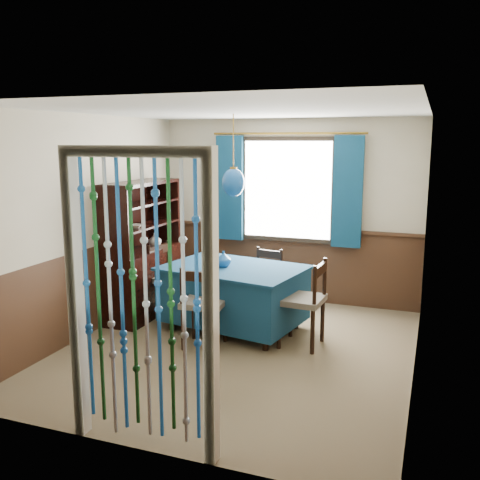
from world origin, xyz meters
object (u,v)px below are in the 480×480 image
at_px(dining_table, 234,293).
at_px(sideboard, 143,269).
at_px(chair_left, 170,278).
at_px(vase_sideboard, 155,239).
at_px(vase_table, 223,260).
at_px(bowl_shelf, 135,226).
at_px(chair_near, 203,304).
at_px(pendant_lamp, 233,182).
at_px(chair_far, 264,280).
at_px(chair_right, 304,301).

xyz_separation_m(dining_table, sideboard, (-1.29, 0.13, 0.15)).
height_order(chair_left, vase_sideboard, vase_sideboard).
height_order(vase_table, bowl_shelf, bowl_shelf).
xyz_separation_m(chair_near, sideboard, (-1.18, 0.77, 0.11)).
xyz_separation_m(pendant_lamp, bowl_shelf, (-1.23, -0.12, -0.55)).
height_order(dining_table, chair_near, chair_near).
bearing_deg(chair_near, chair_far, 71.87).
height_order(sideboard, vase_table, sideboard).
relative_size(chair_near, vase_sideboard, 4.68).
height_order(chair_far, vase_table, vase_table).
bearing_deg(sideboard, vase_sideboard, 74.16).
height_order(dining_table, pendant_lamp, pendant_lamp).
bearing_deg(chair_right, chair_far, 43.59).
distance_m(dining_table, chair_near, 0.64).
distance_m(chair_left, bowl_shelf, 0.81).
height_order(chair_far, chair_left, chair_left).
xyz_separation_m(bowl_shelf, vase_sideboard, (0.00, 0.47, -0.24)).
xyz_separation_m(chair_far, sideboard, (-1.45, -0.53, 0.15)).
distance_m(chair_far, chair_left, 1.20).
bearing_deg(vase_sideboard, sideboard, -105.84).
bearing_deg(sideboard, dining_table, -5.87).
bearing_deg(pendant_lamp, vase_sideboard, 164.35).
bearing_deg(chair_left, vase_sideboard, -113.62).
bearing_deg(bowl_shelf, vase_table, 4.47).
bearing_deg(bowl_shelf, pendant_lamp, 5.77).
bearing_deg(chair_right, vase_sideboard, 78.78).
bearing_deg(vase_table, pendant_lamp, 18.09).
bearing_deg(vase_table, sideboard, 171.80).
bearing_deg(dining_table, chair_near, -89.48).
xyz_separation_m(chair_left, bowl_shelf, (-0.31, -0.27, 0.69)).
bearing_deg(vase_table, bowl_shelf, -175.53).
distance_m(chair_near, bowl_shelf, 1.42).
bearing_deg(vase_table, vase_sideboard, 161.15).
xyz_separation_m(vase_table, vase_sideboard, (-1.12, 0.38, 0.11)).
bearing_deg(chair_far, chair_right, 139.97).
bearing_deg(vase_table, dining_table, 18.09).
height_order(bowl_shelf, vase_sideboard, bowl_shelf).
height_order(sideboard, bowl_shelf, sideboard).
distance_m(chair_left, sideboard, 0.38).
bearing_deg(pendant_lamp, chair_far, 75.78).
height_order(chair_far, sideboard, sideboard).
xyz_separation_m(chair_far, vase_sideboard, (-1.39, -0.31, 0.50)).
relative_size(dining_table, chair_far, 2.08).
relative_size(chair_near, chair_right, 0.95).
bearing_deg(chair_right, chair_near, 115.84).
relative_size(chair_left, vase_sideboard, 4.85).
distance_m(pendant_lamp, vase_sideboard, 1.50).
xyz_separation_m(dining_table, chair_left, (-0.92, 0.15, 0.06)).
bearing_deg(chair_far, bowl_shelf, 39.26).
height_order(chair_right, sideboard, sideboard).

